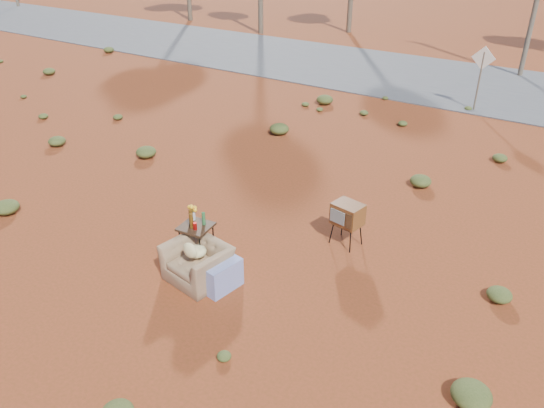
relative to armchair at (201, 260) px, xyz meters
The scene contains 8 objects.
ground 0.77m from the armchair, 63.47° to the left, with size 140.00×140.00×0.00m, color maroon.
highway 15.57m from the armchair, 88.96° to the left, with size 140.00×7.00×0.04m, color #565659.
armchair is the anchor object (origin of this frame).
tv_unit 3.08m from the armchair, 56.38° to the left, with size 0.66×0.57×0.94m.
side_table 0.79m from the armchair, 137.44° to the left, with size 0.62×0.62×1.14m.
rusty_bar 0.62m from the armchair, 166.89° to the left, with size 0.04×0.04×1.56m, color #512115.
road_sign 12.73m from the armchair, 81.93° to the left, with size 0.78×0.06×2.19m.
scrub_patch 5.01m from the armchair, 96.23° to the left, with size 17.49×8.07×0.33m.
Camera 1 is at (5.10, -6.58, 6.04)m, focal length 35.00 mm.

